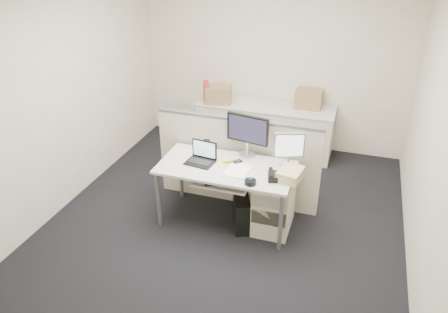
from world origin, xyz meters
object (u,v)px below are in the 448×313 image
(desk, at_px, (226,171))
(monitor_main, at_px, (248,136))
(desk_phone, at_px, (278,177))
(laptop, at_px, (200,154))

(desk, distance_m, monitor_main, 0.47)
(desk, xyz_separation_m, desk_phone, (0.60, -0.10, 0.10))
(desk_phone, bearing_deg, laptop, 161.28)
(monitor_main, distance_m, desk_phone, 0.65)
(desk, bearing_deg, monitor_main, 64.89)
(monitor_main, bearing_deg, desk_phone, -32.88)
(monitor_main, distance_m, laptop, 0.58)
(desk, distance_m, desk_phone, 0.62)
(desk, height_order, laptop, laptop)
(desk, bearing_deg, laptop, -176.21)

